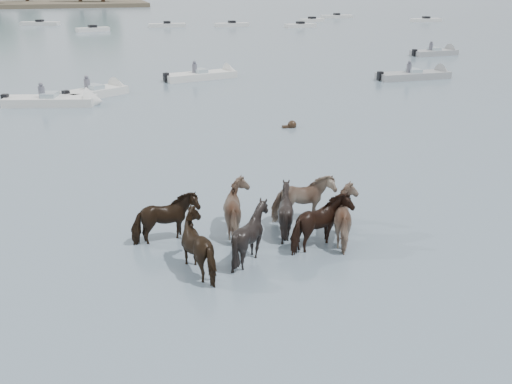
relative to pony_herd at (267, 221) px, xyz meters
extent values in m
plane|color=slate|center=(0.71, -2.20, -0.64)|extent=(400.00, 400.00, 0.00)
imported|color=black|center=(-2.65, 0.84, -0.01)|extent=(1.96, 1.18, 1.55)
imported|color=gray|center=(-0.50, 0.90, 0.00)|extent=(1.68, 1.84, 1.58)
imported|color=black|center=(0.72, 0.52, -0.03)|extent=(1.79, 1.73, 1.51)
imported|color=#816E58|center=(1.47, 1.09, 0.00)|extent=(1.90, 0.95, 1.57)
imported|color=black|center=(-1.91, -0.98, 0.01)|extent=(2.06, 2.08, 1.59)
imported|color=black|center=(-0.66, -0.78, 0.01)|extent=(1.56, 1.41, 1.60)
imported|color=black|center=(1.31, -0.68, 0.01)|extent=(2.06, 1.61, 1.59)
imported|color=#836D58|center=(2.26, -0.47, 0.01)|extent=(1.52, 1.72, 1.59)
sphere|color=black|center=(4.91, 11.61, -0.52)|extent=(0.44, 0.44, 0.44)
cube|color=black|center=(4.66, 11.61, -0.62)|extent=(0.50, 0.22, 0.18)
cube|color=silver|center=(-4.25, 22.10, -0.44)|extent=(4.17, 3.50, 0.55)
cone|color=silver|center=(-2.61, 23.18, -0.44)|extent=(1.63, 1.83, 1.60)
cube|color=#99ADB7|center=(-4.25, 22.10, -0.09)|extent=(1.28, 1.38, 0.35)
cube|color=black|center=(-5.90, 21.01, -0.29)|extent=(0.48, 0.48, 0.60)
cylinder|color=#595966|center=(-4.65, 22.10, 0.11)|extent=(0.36, 0.36, 0.70)
sphere|color=#595966|center=(-4.65, 22.10, 0.56)|extent=(0.24, 0.24, 0.24)
cube|color=silver|center=(-6.75, 20.23, -0.44)|extent=(5.30, 2.78, 0.55)
cone|color=silver|center=(-4.29, 19.62, -0.44)|extent=(1.26, 1.77, 1.60)
cube|color=#99ADB7|center=(-6.75, 20.23, -0.09)|extent=(1.05, 1.28, 0.35)
cube|color=black|center=(-9.20, 20.85, -0.29)|extent=(0.42, 0.42, 0.60)
cylinder|color=#595966|center=(-7.15, 20.23, 0.11)|extent=(0.36, 0.36, 0.70)
sphere|color=#595966|center=(-7.15, 20.23, 0.56)|extent=(0.24, 0.24, 0.24)
cube|color=silver|center=(3.18, 26.43, -0.44)|extent=(5.47, 2.79, 0.55)
cone|color=silver|center=(5.72, 27.05, -0.44)|extent=(1.25, 1.77, 1.60)
cube|color=#99ADB7|center=(3.18, 26.43, -0.09)|extent=(1.04, 1.28, 0.35)
cube|color=black|center=(0.63, 25.81, -0.29)|extent=(0.42, 0.42, 0.60)
cylinder|color=#595966|center=(2.78, 26.43, 0.11)|extent=(0.36, 0.36, 0.70)
sphere|color=#595966|center=(2.78, 26.43, 0.56)|extent=(0.24, 0.24, 0.24)
cube|color=gray|center=(18.03, 22.21, -0.44)|extent=(5.43, 1.70, 0.55)
cone|color=gray|center=(20.73, 22.26, -0.44)|extent=(0.93, 1.62, 1.60)
cube|color=#99ADB7|center=(18.03, 22.21, -0.09)|extent=(0.82, 1.14, 0.35)
cube|color=black|center=(15.33, 22.16, -0.29)|extent=(0.36, 0.36, 0.60)
cylinder|color=#595966|center=(17.63, 22.21, 0.11)|extent=(0.36, 0.36, 0.70)
sphere|color=#595966|center=(17.63, 22.21, 0.56)|extent=(0.24, 0.24, 0.24)
cube|color=gray|center=(26.93, 33.20, -0.44)|extent=(4.62, 2.02, 0.55)
cone|color=gray|center=(29.16, 33.41, -0.44)|extent=(1.05, 1.68, 1.60)
cube|color=#99ADB7|center=(26.93, 33.20, -0.09)|extent=(0.90, 1.19, 0.35)
cube|color=black|center=(24.69, 32.99, -0.29)|extent=(0.38, 0.38, 0.60)
cylinder|color=#595966|center=(26.53, 33.20, 0.11)|extent=(0.36, 0.36, 0.70)
sphere|color=#595966|center=(26.53, 33.20, 0.56)|extent=(0.24, 0.24, 0.24)
cube|color=silver|center=(-11.60, 81.04, -0.42)|extent=(5.99, 3.30, 0.60)
cube|color=black|center=(-11.60, 81.04, -0.04)|extent=(1.27, 1.27, 0.50)
cube|color=silver|center=(-3.87, 68.04, -0.42)|extent=(4.62, 2.64, 0.60)
cube|color=black|center=(-3.87, 68.04, -0.04)|extent=(1.24, 1.24, 0.50)
cube|color=silver|center=(6.87, 72.26, -0.42)|extent=(5.53, 1.79, 0.60)
cube|color=black|center=(6.87, 72.26, -0.04)|extent=(1.05, 1.05, 0.50)
cube|color=silver|center=(16.39, 70.51, -0.42)|extent=(5.10, 1.59, 0.60)
cube|color=black|center=(16.39, 70.51, -0.04)|extent=(1.02, 1.02, 0.50)
cube|color=silver|center=(25.74, 66.12, -0.42)|extent=(4.79, 2.04, 0.60)
cube|color=black|center=(25.74, 66.12, -0.04)|extent=(1.11, 1.11, 0.50)
cube|color=silver|center=(31.41, 75.73, -0.42)|extent=(4.36, 2.31, 0.60)
cube|color=black|center=(31.41, 75.73, -0.04)|extent=(1.18, 1.18, 0.50)
cube|color=silver|center=(39.35, 83.52, -0.42)|extent=(5.92, 1.82, 0.60)
cube|color=black|center=(39.35, 83.52, -0.04)|extent=(1.05, 1.05, 0.50)
cube|color=silver|center=(50.06, 71.04, -0.42)|extent=(5.18, 1.67, 0.60)
cube|color=black|center=(50.06, 71.04, -0.04)|extent=(1.03, 1.03, 0.50)
camera|label=1|loc=(-4.06, -12.95, 6.18)|focal=38.33mm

